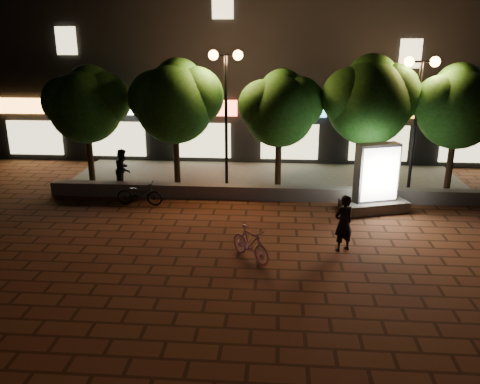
# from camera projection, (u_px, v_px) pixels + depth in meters

# --- Properties ---
(ground) EXTENTS (80.00, 80.00, 0.00)m
(ground) POSITION_uv_depth(u_px,v_px,m) (259.00, 243.00, 14.58)
(ground) COLOR #532E1A
(ground) RESTS_ON ground
(retaining_wall) EXTENTS (16.00, 0.45, 0.50)m
(retaining_wall) POSITION_uv_depth(u_px,v_px,m) (264.00, 193.00, 18.29)
(retaining_wall) COLOR slate
(retaining_wall) RESTS_ON ground
(sidewalk) EXTENTS (16.00, 5.00, 0.08)m
(sidewalk) POSITION_uv_depth(u_px,v_px,m) (266.00, 179.00, 20.73)
(sidewalk) COLOR slate
(sidewalk) RESTS_ON ground
(building_block) EXTENTS (28.00, 8.12, 11.30)m
(building_block) POSITION_uv_depth(u_px,v_px,m) (271.00, 50.00, 25.35)
(building_block) COLOR black
(building_block) RESTS_ON ground
(tree_far_left) EXTENTS (3.36, 2.80, 4.63)m
(tree_far_left) POSITION_uv_depth(u_px,v_px,m) (87.00, 102.00, 19.25)
(tree_far_left) COLOR black
(tree_far_left) RESTS_ON sidewalk
(tree_left) EXTENTS (3.60, 3.00, 4.89)m
(tree_left) POSITION_uv_depth(u_px,v_px,m) (176.00, 99.00, 18.94)
(tree_left) COLOR black
(tree_left) RESTS_ON sidewalk
(tree_mid) EXTENTS (3.24, 2.70, 4.50)m
(tree_mid) POSITION_uv_depth(u_px,v_px,m) (281.00, 106.00, 18.72)
(tree_mid) COLOR black
(tree_mid) RESTS_ON sidewalk
(tree_right) EXTENTS (3.72, 3.10, 5.07)m
(tree_right) POSITION_uv_depth(u_px,v_px,m) (371.00, 98.00, 18.37)
(tree_right) COLOR black
(tree_right) RESTS_ON sidewalk
(tree_far_right) EXTENTS (3.48, 2.90, 4.76)m
(tree_far_right) POSITION_uv_depth(u_px,v_px,m) (459.00, 104.00, 18.20)
(tree_far_right) COLOR black
(tree_far_right) RESTS_ON sidewalk
(street_lamp_left) EXTENTS (1.26, 0.36, 5.18)m
(street_lamp_left) POSITION_uv_depth(u_px,v_px,m) (226.00, 85.00, 18.37)
(street_lamp_left) COLOR black
(street_lamp_left) RESTS_ON sidewalk
(street_lamp_right) EXTENTS (1.26, 0.36, 4.98)m
(street_lamp_right) POSITION_uv_depth(u_px,v_px,m) (419.00, 90.00, 17.90)
(street_lamp_right) COLOR black
(street_lamp_right) RESTS_ON sidewalk
(ad_kiosk) EXTENTS (2.41, 1.71, 2.36)m
(ad_kiosk) POSITION_uv_depth(u_px,v_px,m) (376.00, 184.00, 16.93)
(ad_kiosk) COLOR slate
(ad_kiosk) RESTS_ON ground
(scooter_pink) EXTENTS (1.35, 1.45, 0.93)m
(scooter_pink) POSITION_uv_depth(u_px,v_px,m) (250.00, 243.00, 13.40)
(scooter_pink) COLOR #BF799F
(scooter_pink) RESTS_ON ground
(rider) EXTENTS (0.71, 0.64, 1.64)m
(rider) POSITION_uv_depth(u_px,v_px,m) (344.00, 223.00, 13.84)
(rider) COLOR black
(rider) RESTS_ON ground
(scooter_parked) EXTENTS (1.67, 0.64, 0.87)m
(scooter_parked) POSITION_uv_depth(u_px,v_px,m) (140.00, 193.00, 17.61)
(scooter_parked) COLOR black
(scooter_parked) RESTS_ON ground
(pedestrian) EXTENTS (0.60, 0.77, 1.59)m
(pedestrian) POSITION_uv_depth(u_px,v_px,m) (123.00, 169.00, 19.01)
(pedestrian) COLOR black
(pedestrian) RESTS_ON sidewalk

